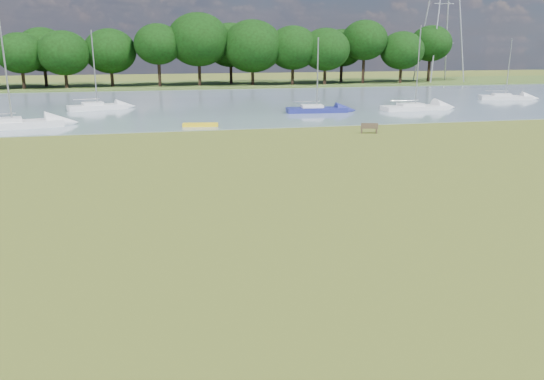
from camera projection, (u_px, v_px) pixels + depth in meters
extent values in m
plane|color=olive|center=(239.00, 213.00, 21.76)|extent=(220.00, 220.00, 0.00)
cube|color=slate|center=(182.00, 104.00, 61.31)|extent=(220.00, 40.00, 0.10)
cube|color=#4C6626|center=(173.00, 86.00, 89.57)|extent=(220.00, 20.00, 0.40)
cube|color=brown|center=(362.00, 131.00, 41.38)|extent=(0.17, 0.40, 0.41)
cube|color=brown|center=(376.00, 131.00, 41.34)|extent=(0.17, 0.40, 0.41)
cube|color=brown|center=(369.00, 128.00, 41.30)|extent=(1.39, 0.72, 0.04)
cube|color=brown|center=(370.00, 126.00, 41.07)|extent=(1.30, 0.38, 0.40)
cube|color=yellow|center=(200.00, 125.00, 44.42)|extent=(3.02, 1.10, 0.30)
cylinder|color=#A9ABB0|center=(439.00, 2.00, 91.50)|extent=(0.22, 0.22, 27.07)
cylinder|color=#A9ABB0|center=(462.00, 3.00, 92.40)|extent=(0.22, 0.22, 27.07)
cylinder|color=#A9ABB0|center=(427.00, 4.00, 95.61)|extent=(0.22, 0.22, 27.07)
cylinder|color=#A9ABB0|center=(449.00, 5.00, 96.51)|extent=(0.22, 0.22, 27.07)
cylinder|color=black|center=(19.00, 76.00, 80.47)|extent=(0.51, 0.51, 3.91)
ellipsoid|color=black|center=(15.00, 43.00, 79.20)|extent=(7.18, 7.18, 6.10)
cylinder|color=black|center=(68.00, 74.00, 81.88)|extent=(0.51, 0.51, 4.21)
ellipsoid|color=black|center=(64.00, 39.00, 80.51)|extent=(8.20, 8.20, 6.97)
cylinder|color=black|center=(115.00, 76.00, 83.44)|extent=(0.51, 0.51, 3.32)
ellipsoid|color=black|center=(113.00, 50.00, 82.37)|extent=(9.23, 9.23, 7.84)
cylinder|color=black|center=(160.00, 75.00, 84.85)|extent=(0.51, 0.51, 3.62)
ellipsoid|color=black|center=(159.00, 46.00, 83.68)|extent=(7.18, 7.18, 6.10)
cylinder|color=black|center=(204.00, 73.00, 86.26)|extent=(0.51, 0.51, 3.91)
ellipsoid|color=black|center=(203.00, 43.00, 85.00)|extent=(8.20, 8.20, 6.97)
cylinder|color=black|center=(246.00, 72.00, 87.67)|extent=(0.51, 0.51, 4.21)
ellipsoid|color=black|center=(246.00, 40.00, 86.31)|extent=(9.23, 9.23, 7.84)
cylinder|color=black|center=(287.00, 74.00, 89.24)|extent=(0.51, 0.51, 3.32)
ellipsoid|color=black|center=(288.00, 49.00, 88.16)|extent=(7.18, 7.18, 6.10)
cylinder|color=black|center=(327.00, 73.00, 90.65)|extent=(0.51, 0.51, 3.62)
ellipsoid|color=black|center=(328.00, 46.00, 89.48)|extent=(8.20, 8.20, 6.97)
cylinder|color=black|center=(365.00, 72.00, 92.06)|extent=(0.51, 0.51, 3.91)
ellipsoid|color=black|center=(367.00, 43.00, 90.79)|extent=(9.23, 9.23, 7.84)
cylinder|color=black|center=(403.00, 70.00, 93.47)|extent=(0.51, 0.51, 4.21)
ellipsoid|color=black|center=(405.00, 40.00, 92.11)|extent=(7.18, 7.18, 6.10)
cylinder|color=black|center=(439.00, 72.00, 95.04)|extent=(0.51, 0.51, 3.32)
ellipsoid|color=black|center=(440.00, 49.00, 93.96)|extent=(8.20, 8.20, 6.97)
cube|color=navy|center=(317.00, 109.00, 53.61)|extent=(6.23, 2.12, 0.71)
cube|color=silver|center=(312.00, 105.00, 53.42)|extent=(2.23, 1.49, 0.46)
cylinder|color=#A5A8AD|center=(318.00, 73.00, 52.67)|extent=(0.12, 0.12, 6.82)
cube|color=silver|center=(415.00, 107.00, 55.66)|extent=(7.27, 2.39, 0.64)
cube|color=silver|center=(411.00, 103.00, 55.41)|extent=(2.59, 1.71, 0.41)
cylinder|color=#A5A8AD|center=(418.00, 66.00, 54.55)|extent=(0.11, 0.11, 8.08)
cube|color=silver|center=(505.00, 97.00, 66.32)|extent=(6.34, 3.49, 0.67)
cube|color=silver|center=(502.00, 93.00, 66.26)|extent=(2.44, 1.93, 0.43)
cylinder|color=#A5A8AD|center=(509.00, 67.00, 65.37)|extent=(0.12, 0.12, 6.89)
cube|color=silver|center=(13.00, 123.00, 43.49)|extent=(8.00, 4.05, 0.78)
cube|color=silver|center=(3.00, 118.00, 43.09)|extent=(3.04, 2.33, 0.50)
cylinder|color=#A5A8AD|center=(5.00, 64.00, 42.22)|extent=(0.13, 0.13, 9.25)
cube|color=silver|center=(98.00, 106.00, 55.96)|extent=(6.20, 3.39, 0.73)
cube|color=silver|center=(93.00, 102.00, 55.61)|extent=(2.39, 1.88, 0.47)
cylinder|color=#A5A8AD|center=(94.00, 68.00, 54.91)|extent=(0.13, 0.13, 7.57)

